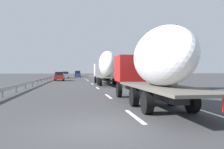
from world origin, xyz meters
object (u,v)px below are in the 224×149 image
(car_yellow_coupe, at_px, (78,74))
(car_silver_hatch, at_px, (66,75))
(road_sign, at_px, (111,69))
(car_red_compact, at_px, (60,76))
(car_blue_sedan, at_px, (78,74))
(truck_lead, at_px, (106,66))
(truck_trailing, at_px, (153,63))

(car_yellow_coupe, bearing_deg, car_silver_hatch, 168.91)
(road_sign, bearing_deg, car_red_compact, 96.56)
(car_red_compact, xyz_separation_m, car_blue_sedan, (25.75, -3.83, 0.07))
(car_silver_hatch, distance_m, car_red_compact, 17.11)
(car_red_compact, bearing_deg, car_silver_hatch, -1.72)
(car_yellow_coupe, distance_m, car_silver_hatch, 17.60)
(truck_lead, bearing_deg, car_silver_hatch, 12.21)
(truck_trailing, xyz_separation_m, car_yellow_coupe, (69.50, 3.53, -1.50))
(truck_lead, bearing_deg, road_sign, -10.93)
(truck_trailing, xyz_separation_m, car_silver_hatch, (52.23, 6.91, -1.51))
(truck_trailing, xyz_separation_m, road_sign, (36.34, -3.10, -0.09))
(car_blue_sedan, bearing_deg, truck_lead, -174.93)
(car_yellow_coupe, distance_m, car_blue_sedan, 8.62)
(car_yellow_coupe, bearing_deg, truck_trailing, -177.09)
(truck_lead, relative_size, car_red_compact, 2.95)
(car_silver_hatch, bearing_deg, truck_trailing, -172.46)
(car_silver_hatch, relative_size, car_red_compact, 0.98)
(car_red_compact, bearing_deg, truck_trailing, -168.06)
(truck_lead, xyz_separation_m, car_yellow_coupe, (49.21, 3.53, -1.70))
(truck_lead, bearing_deg, car_yellow_coupe, 4.10)
(car_yellow_coupe, xyz_separation_m, car_silver_hatch, (-17.27, 3.38, -0.00))
(truck_lead, distance_m, car_red_compact, 16.68)
(car_yellow_coupe, bearing_deg, road_sign, -168.69)
(car_silver_hatch, distance_m, car_blue_sedan, 9.26)
(car_silver_hatch, height_order, road_sign, road_sign)
(car_silver_hatch, bearing_deg, car_red_compact, 178.28)
(truck_lead, distance_m, road_sign, 16.35)
(truck_lead, xyz_separation_m, truck_trailing, (-20.29, -0.00, -0.20))
(truck_trailing, height_order, car_red_compact, truck_trailing)
(truck_lead, height_order, car_red_compact, truck_lead)
(truck_trailing, bearing_deg, car_yellow_coupe, 2.91)
(truck_lead, height_order, car_blue_sedan, truck_lead)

